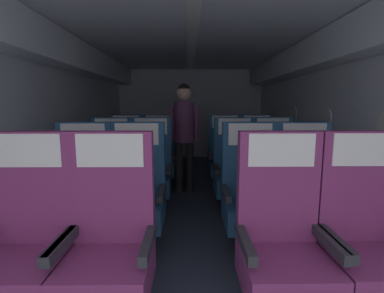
{
  "coord_description": "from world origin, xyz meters",
  "views": [
    {
      "loc": [
        -0.05,
        -0.24,
        1.29
      ],
      "look_at": [
        -0.01,
        3.19,
        0.77
      ],
      "focal_mm": 26.29,
      "sensor_mm": 36.0,
      "label": 1
    }
  ],
  "objects_px": {
    "seat_b_left_aisle": "(137,195)",
    "seat_c_right_aisle": "(273,171)",
    "seat_a_right_window": "(282,244)",
    "seat_a_left_aisle": "(110,245)",
    "flight_attendant": "(184,127)",
    "seat_b_left_window": "(83,196)",
    "seat_b_right_window": "(251,195)",
    "seat_a_left_window": "(27,245)",
    "seat_b_right_aisle": "(305,195)",
    "seat_a_right_aisle": "(366,242)",
    "seat_d_right_window": "(225,157)",
    "seat_c_left_window": "(111,172)",
    "seat_d_right_aisle": "(257,157)",
    "seat_c_right_window": "(235,171)",
    "seat_c_left_aisle": "(151,171)",
    "seat_d_left_window": "(126,158)",
    "seat_d_left_aisle": "(159,157)"
  },
  "relations": [
    {
      "from": "seat_a_left_window",
      "to": "seat_c_left_window",
      "type": "bearing_deg",
      "value": 89.93
    },
    {
      "from": "seat_b_right_aisle",
      "to": "flight_attendant",
      "type": "height_order",
      "value": "flight_attendant"
    },
    {
      "from": "seat_c_left_window",
      "to": "seat_b_right_window",
      "type": "bearing_deg",
      "value": -31.31
    },
    {
      "from": "seat_b_right_aisle",
      "to": "seat_b_left_window",
      "type": "bearing_deg",
      "value": 179.88
    },
    {
      "from": "seat_c_left_aisle",
      "to": "seat_d_right_aisle",
      "type": "height_order",
      "value": "same"
    },
    {
      "from": "seat_a_right_window",
      "to": "seat_b_left_aisle",
      "type": "relative_size",
      "value": 1.0
    },
    {
      "from": "seat_a_right_window",
      "to": "seat_d_left_window",
      "type": "relative_size",
      "value": 1.0
    },
    {
      "from": "seat_a_left_aisle",
      "to": "flight_attendant",
      "type": "xyz_separation_m",
      "value": [
        0.4,
        2.47,
        0.5
      ]
    },
    {
      "from": "flight_attendant",
      "to": "seat_d_left_window",
      "type": "bearing_deg",
      "value": 174.04
    },
    {
      "from": "seat_d_right_aisle",
      "to": "seat_a_left_window",
      "type": "bearing_deg",
      "value": -126.45
    },
    {
      "from": "seat_b_right_window",
      "to": "seat_c_left_window",
      "type": "xyz_separation_m",
      "value": [
        -1.52,
        0.93,
        0.0
      ]
    },
    {
      "from": "seat_b_right_window",
      "to": "flight_attendant",
      "type": "xyz_separation_m",
      "value": [
        -0.63,
        1.57,
        0.5
      ]
    },
    {
      "from": "seat_c_right_window",
      "to": "seat_b_right_window",
      "type": "bearing_deg",
      "value": -90.17
    },
    {
      "from": "seat_d_left_aisle",
      "to": "seat_a_right_window",
      "type": "bearing_deg",
      "value": -69.69
    },
    {
      "from": "seat_a_left_window",
      "to": "seat_b_right_aisle",
      "type": "bearing_deg",
      "value": 23.92
    },
    {
      "from": "seat_d_left_aisle",
      "to": "flight_attendant",
      "type": "height_order",
      "value": "flight_attendant"
    },
    {
      "from": "seat_d_left_window",
      "to": "seat_d_left_aisle",
      "type": "height_order",
      "value": "same"
    },
    {
      "from": "seat_a_right_aisle",
      "to": "seat_d_right_aisle",
      "type": "height_order",
      "value": "same"
    },
    {
      "from": "flight_attendant",
      "to": "seat_c_left_window",
      "type": "bearing_deg",
      "value": -133.09
    },
    {
      "from": "seat_c_right_aisle",
      "to": "flight_attendant",
      "type": "relative_size",
      "value": 0.71
    },
    {
      "from": "seat_a_right_aisle",
      "to": "flight_attendant",
      "type": "height_order",
      "value": "flight_attendant"
    },
    {
      "from": "seat_c_right_aisle",
      "to": "flight_attendant",
      "type": "height_order",
      "value": "flight_attendant"
    },
    {
      "from": "seat_d_right_window",
      "to": "seat_c_right_aisle",
      "type": "bearing_deg",
      "value": -61.73
    },
    {
      "from": "seat_d_right_window",
      "to": "flight_attendant",
      "type": "distance_m",
      "value": 0.85
    },
    {
      "from": "seat_a_left_window",
      "to": "seat_d_right_window",
      "type": "bearing_deg",
      "value": 60.92
    },
    {
      "from": "seat_a_right_window",
      "to": "flight_attendant",
      "type": "relative_size",
      "value": 0.71
    },
    {
      "from": "seat_b_right_window",
      "to": "seat_d_right_aisle",
      "type": "relative_size",
      "value": 1.0
    },
    {
      "from": "seat_c_right_window",
      "to": "seat_a_right_aisle",
      "type": "bearing_deg",
      "value": -74.55
    },
    {
      "from": "seat_a_left_window",
      "to": "seat_b_left_aisle",
      "type": "relative_size",
      "value": 1.0
    },
    {
      "from": "seat_a_left_window",
      "to": "seat_a_right_aisle",
      "type": "distance_m",
      "value": 2.03
    },
    {
      "from": "seat_b_left_window",
      "to": "seat_c_left_aisle",
      "type": "bearing_deg",
      "value": 62.06
    },
    {
      "from": "seat_b_left_aisle",
      "to": "seat_d_left_window",
      "type": "bearing_deg",
      "value": 105.15
    },
    {
      "from": "seat_b_left_window",
      "to": "seat_c_right_window",
      "type": "distance_m",
      "value": 1.78
    },
    {
      "from": "seat_d_right_aisle",
      "to": "seat_d_right_window",
      "type": "relative_size",
      "value": 1.0
    },
    {
      "from": "seat_a_left_aisle",
      "to": "seat_c_right_aisle",
      "type": "height_order",
      "value": "same"
    },
    {
      "from": "seat_b_left_aisle",
      "to": "seat_c_left_window",
      "type": "relative_size",
      "value": 1.0
    },
    {
      "from": "seat_b_left_aisle",
      "to": "seat_c_right_window",
      "type": "bearing_deg",
      "value": 40.65
    },
    {
      "from": "seat_b_left_aisle",
      "to": "seat_d_right_window",
      "type": "height_order",
      "value": "same"
    },
    {
      "from": "seat_d_left_window",
      "to": "seat_d_left_aisle",
      "type": "distance_m",
      "value": 0.51
    },
    {
      "from": "seat_b_left_aisle",
      "to": "seat_c_left_aisle",
      "type": "distance_m",
      "value": 0.91
    },
    {
      "from": "seat_b_right_window",
      "to": "seat_d_left_window",
      "type": "distance_m",
      "value": 2.4
    },
    {
      "from": "seat_b_left_aisle",
      "to": "seat_c_right_aisle",
      "type": "relative_size",
      "value": 1.0
    },
    {
      "from": "seat_a_left_aisle",
      "to": "seat_c_left_aisle",
      "type": "height_order",
      "value": "same"
    },
    {
      "from": "seat_b_left_window",
      "to": "seat_b_right_window",
      "type": "xyz_separation_m",
      "value": [
        1.53,
        -0.0,
        0.0
      ]
    },
    {
      "from": "seat_a_left_window",
      "to": "seat_c_right_window",
      "type": "distance_m",
      "value": 2.37
    },
    {
      "from": "seat_c_left_window",
      "to": "seat_d_right_window",
      "type": "bearing_deg",
      "value": 31.16
    },
    {
      "from": "seat_b_right_aisle",
      "to": "seat_d_left_aisle",
      "type": "xyz_separation_m",
      "value": [
        -1.53,
        1.86,
        0.0
      ]
    },
    {
      "from": "seat_c_left_aisle",
      "to": "seat_b_left_window",
      "type": "bearing_deg",
      "value": -117.94
    },
    {
      "from": "seat_a_left_window",
      "to": "seat_b_left_window",
      "type": "distance_m",
      "value": 0.9
    },
    {
      "from": "seat_a_right_aisle",
      "to": "seat_d_right_window",
      "type": "relative_size",
      "value": 1.0
    }
  ]
}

